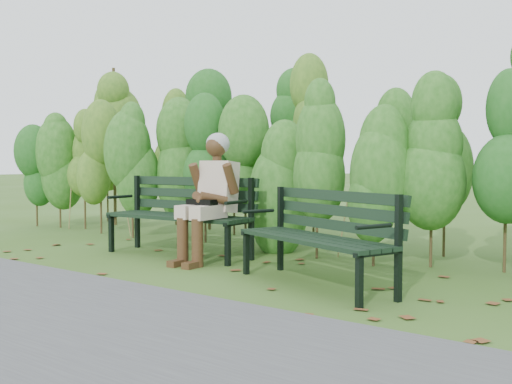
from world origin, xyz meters
The scene contains 7 objects.
ground centered at (0.00, 0.00, 0.00)m, with size 80.00×80.00×0.00m, color #395C1A.
footpath centered at (0.00, -2.20, 0.01)m, with size 60.00×2.50×0.01m, color #474749.
hedge_band centered at (0.00, 1.86, 1.26)m, with size 11.04×1.67×2.42m.
leaf_litter centered at (0.10, -0.18, 0.00)m, with size 5.66×2.24×0.01m.
bench_left centered at (-1.13, 0.48, 0.52)m, with size 1.79×0.68×0.88m.
bench_right centered at (0.97, -0.01, 0.48)m, with size 1.70×1.05×0.81m.
seated_woman centered at (-0.59, 0.33, 0.76)m, with size 0.56×0.82×1.36m.
Camera 1 is at (3.57, -4.35, 1.06)m, focal length 42.00 mm.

